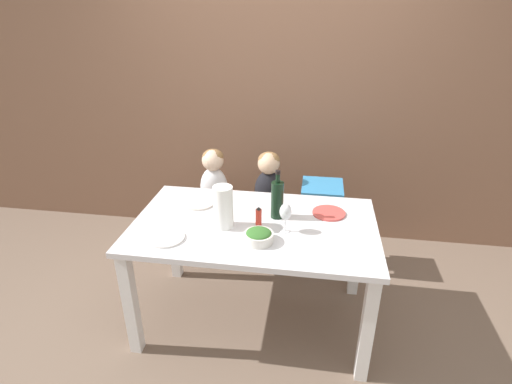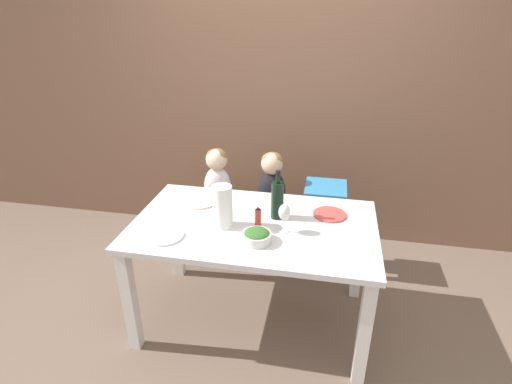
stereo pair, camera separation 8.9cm
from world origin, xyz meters
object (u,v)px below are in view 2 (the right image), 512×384
wine_glass_near (284,213)px  dinner_plate_back_left (200,202)px  chair_far_center (270,219)px  chair_right_highchair (324,207)px  salad_bowl_large (257,236)px  chair_far_left (219,214)px  person_child_center (271,181)px  dinner_plate_front_left (165,236)px  dinner_plate_back_right (330,214)px  person_child_left (217,177)px  paper_towel_roll (223,206)px  wine_bottle (277,199)px

wine_glass_near → dinner_plate_back_left: wine_glass_near is taller
chair_far_center → chair_right_highchair: bearing=0.0°
dinner_plate_back_left → salad_bowl_large: bearing=-40.9°
chair_far_left → person_child_center: (0.43, 0.00, 0.34)m
person_child_center → dinner_plate_back_left: bearing=-128.9°
dinner_plate_front_left → chair_far_center: bearing=64.0°
chair_far_center → dinner_plate_back_right: bearing=-48.0°
person_child_left → chair_far_left: bearing=-90.0°
person_child_left → paper_towel_roll: bearing=-71.3°
wine_bottle → dinner_plate_front_left: size_ratio=1.51×
person_child_left → dinner_plate_back_right: bearing=-29.8°
wine_glass_near → dinner_plate_front_left: bearing=-164.0°
chair_right_highchair → wine_glass_near: wine_glass_near is taller
chair_right_highchair → person_child_left: person_child_left is taller
person_child_center → paper_towel_roll: 0.80m
wine_glass_near → dinner_plate_back_left: (-0.60, 0.27, -0.12)m
person_child_center → dinner_plate_back_right: size_ratio=2.31×
person_child_left → salad_bowl_large: size_ratio=2.88×
person_child_center → dinner_plate_back_right: (0.46, -0.51, 0.03)m
person_child_left → dinner_plate_front_left: 0.96m
chair_far_center → person_child_center: person_child_center is taller
chair_right_highchair → dinner_plate_back_left: size_ratio=3.46×
chair_far_center → salad_bowl_large: salad_bowl_large is taller
chair_far_center → person_child_center: 0.34m
person_child_center → paper_towel_roll: paper_towel_roll is taller
chair_far_left → dinner_plate_back_left: bearing=-86.8°
chair_right_highchair → salad_bowl_large: size_ratio=4.31×
chair_far_left → dinner_plate_front_left: 1.02m
chair_far_center → wine_bottle: bearing=-77.5°
chair_far_center → dinner_plate_back_left: (-0.40, -0.50, 0.37)m
person_child_center → wine_bottle: size_ratio=1.53×
chair_far_left → wine_bottle: 0.96m
paper_towel_roll → dinner_plate_back_right: 0.69m
salad_bowl_large → wine_glass_near: bearing=45.3°
wine_glass_near → salad_bowl_large: (-0.14, -0.14, -0.09)m
wine_glass_near → chair_far_left: bearing=129.5°
chair_right_highchair → wine_glass_near: size_ratio=4.03×
salad_bowl_large → chair_right_highchair: bearing=68.3°
wine_bottle → paper_towel_roll: wine_bottle is taller
dinner_plate_back_left → chair_far_left: bearing=93.2°
chair_far_center → person_child_center: bearing=90.0°
chair_far_left → wine_bottle: size_ratio=1.51×
dinner_plate_back_right → chair_right_highchair: bearing=94.3°
dinner_plate_front_left → dinner_plate_back_left: same height
wine_bottle → chair_right_highchair: bearing=64.4°
wine_glass_near → salad_bowl_large: bearing=-134.7°
person_child_left → salad_bowl_large: bearing=-61.4°
person_child_left → paper_towel_roll: paper_towel_roll is taller
dinner_plate_back_left → dinner_plate_front_left: bearing=-97.8°
paper_towel_roll → salad_bowl_large: (0.23, -0.14, -0.09)m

